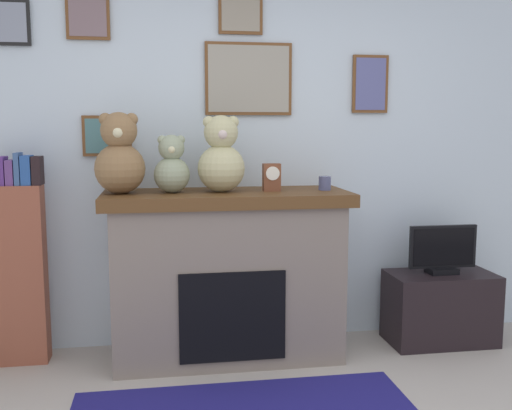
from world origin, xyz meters
name	(u,v)px	position (x,y,z in m)	size (l,w,h in m)	color
back_wall	(249,156)	(0.00, 2.00, 1.31)	(5.20, 0.15, 2.60)	silver
fireplace	(227,274)	(-0.20, 1.64, 0.55)	(1.57, 0.66, 1.10)	gray
bookshelf	(14,265)	(-1.55, 1.74, 0.64)	(0.39, 0.16, 1.36)	brown
tv_stand	(440,308)	(1.30, 1.64, 0.25)	(0.73, 0.40, 0.50)	black
television	(443,251)	(1.30, 1.64, 0.66)	(0.48, 0.14, 0.34)	black
candle_jar	(325,183)	(0.45, 1.62, 1.14)	(0.08, 0.08, 0.09)	#4C517A
mantel_clock	(272,177)	(0.09, 1.62, 1.19)	(0.11, 0.08, 0.18)	brown
teddy_bear_brown	(120,157)	(-0.87, 1.62, 1.32)	(0.31, 0.31, 0.50)	olive
teddy_bear_cream	(172,167)	(-0.55, 1.62, 1.26)	(0.23, 0.23, 0.37)	gray
teddy_bear_tan	(221,158)	(-0.24, 1.62, 1.32)	(0.30, 0.30, 0.49)	#BBB585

